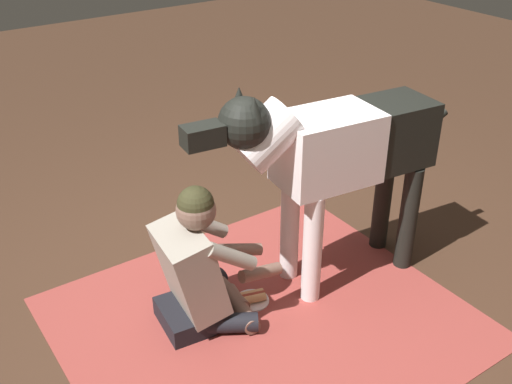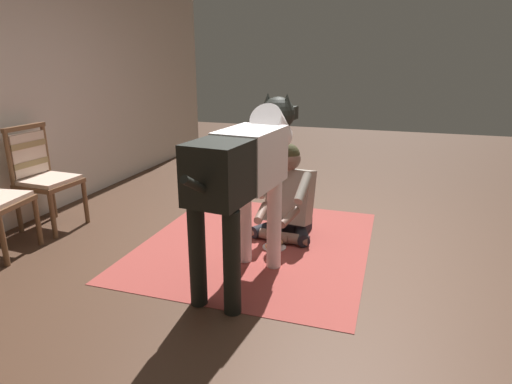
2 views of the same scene
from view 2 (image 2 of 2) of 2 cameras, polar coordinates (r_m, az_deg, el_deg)
name	(u,v)px [view 2 (image 2 of 2)]	position (r m, az deg, el deg)	size (l,w,h in m)	color
ground_plane	(287,258)	(3.60, 4.12, -8.69)	(13.92, 13.92, 0.00)	#432B1E
back_wall	(2,89)	(4.69, -30.61, 11.64)	(8.04, 0.10, 2.60)	beige
area_rug	(256,243)	(3.84, 0.02, -6.78)	(2.15, 1.92, 0.01)	#933A34
dining_chair_right_of_pair	(41,172)	(4.55, -26.57, 2.35)	(0.48, 0.49, 0.98)	brown
person_sitting_on_floor	(288,199)	(3.92, 4.27, -0.88)	(0.71, 0.57, 0.85)	black
large_dog	(247,165)	(3.02, -1.19, 3.54)	(1.70, 0.46, 1.31)	white
hot_dog_on_plate	(274,245)	(3.76, 2.43, -7.01)	(0.20, 0.20, 0.06)	white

